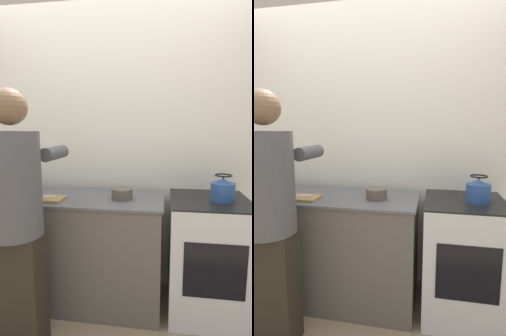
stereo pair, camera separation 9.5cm
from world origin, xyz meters
TOP-DOWN VIEW (x-y plane):
  - ground_plane at (0.00, 0.00)m, footprint 12.00×12.00m
  - wall_back at (0.00, 0.68)m, footprint 8.00×0.05m
  - counter at (-0.32, 0.29)m, footprint 1.51×0.60m
  - oven at (0.77, 0.31)m, footprint 0.58×0.62m
  - person at (-0.47, -0.23)m, footprint 0.37×0.61m
  - cutting_board at (-0.47, 0.15)m, footprint 0.30×0.18m
  - knife at (-0.49, 0.14)m, footprint 0.20×0.12m
  - kettle at (0.85, 0.27)m, footprint 0.17×0.17m
  - bowl_mixing at (0.11, 0.26)m, footprint 0.16×0.16m
  - canister_jar at (-0.82, 0.43)m, footprint 0.15×0.15m

SIDE VIEW (x-z plane):
  - ground_plane at x=0.00m, z-range 0.00..0.00m
  - counter at x=-0.32m, z-range 0.00..0.88m
  - oven at x=0.77m, z-range 0.00..0.89m
  - cutting_board at x=-0.47m, z-range 0.88..0.90m
  - person at x=-0.47m, z-range 0.07..1.72m
  - knife at x=-0.49m, z-range 0.90..0.91m
  - bowl_mixing at x=0.11m, z-range 0.88..0.96m
  - canister_jar at x=-0.82m, z-range 0.88..1.02m
  - kettle at x=0.85m, z-range 0.88..1.07m
  - wall_back at x=0.00m, z-range 0.00..2.60m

